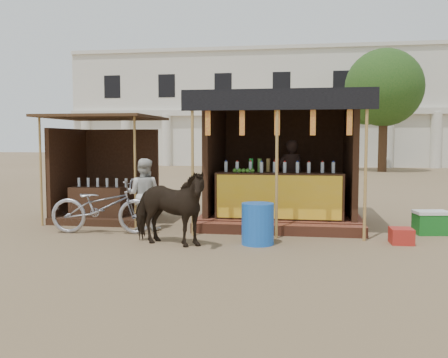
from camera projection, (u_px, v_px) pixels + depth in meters
name	position (u px, v px, depth m)	size (l,w,h in m)	color
ground	(208.00, 255.00, 7.98)	(120.00, 120.00, 0.00)	#846B4C
main_stall	(281.00, 177.00, 11.05)	(3.60, 3.61, 2.78)	brown
secondary_stall	(101.00, 183.00, 11.59)	(2.40, 2.40, 2.38)	#3C2416
cow	(168.00, 208.00, 8.65)	(0.72, 1.57, 1.33)	black
motorbike	(102.00, 206.00, 9.79)	(0.71, 2.04, 1.07)	#9F9EA7
bystander	(144.00, 194.00, 10.16)	(0.71, 0.56, 1.47)	silver
blue_barrel	(258.00, 224.00, 8.79)	(0.57, 0.57, 0.73)	blue
red_crate	(401.00, 236.00, 8.85)	(0.38, 0.41, 0.28)	#AB241C
cooler	(431.00, 222.00, 9.74)	(0.70, 0.54, 0.46)	#186C20
background_building	(257.00, 111.00, 37.46)	(26.00, 7.45, 8.18)	silver
tree	(380.00, 91.00, 28.51)	(4.50, 4.40, 7.00)	#382314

